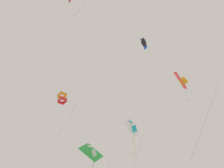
{
  "coord_description": "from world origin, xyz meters",
  "views": [
    {
      "loc": [
        -17.56,
        19.61,
        10.91
      ],
      "look_at": [
        2.44,
        -0.73,
        26.31
      ],
      "focal_mm": 47.9,
      "sensor_mm": 36.0,
      "label": 1
    }
  ],
  "objects_px": {
    "kite_delta_highest": "(92,152)",
    "kite_box_upper_right": "(62,98)",
    "kite_delta_low_drifter": "(181,81)",
    "kite_fish_near_left": "(144,42)",
    "kite_delta_far_centre": "(132,128)"
  },
  "relations": [
    {
      "from": "kite_delta_highest",
      "to": "kite_delta_low_drifter",
      "type": "xyz_separation_m",
      "value": [
        -14.19,
        3.13,
        2.55
      ]
    },
    {
      "from": "kite_fish_near_left",
      "to": "kite_box_upper_right",
      "type": "xyz_separation_m",
      "value": [
        5.31,
        8.49,
        -9.33
      ]
    },
    {
      "from": "kite_delta_highest",
      "to": "kite_box_upper_right",
      "type": "relative_size",
      "value": 1.36
    },
    {
      "from": "kite_delta_highest",
      "to": "kite_box_upper_right",
      "type": "height_order",
      "value": "kite_box_upper_right"
    },
    {
      "from": "kite_delta_far_centre",
      "to": "kite_box_upper_right",
      "type": "xyz_separation_m",
      "value": [
        3.69,
        7.49,
        2.46
      ]
    },
    {
      "from": "kite_box_upper_right",
      "to": "kite_delta_highest",
      "type": "bearing_deg",
      "value": -173.85
    },
    {
      "from": "kite_fish_near_left",
      "to": "kite_delta_low_drifter",
      "type": "xyz_separation_m",
      "value": [
        -8.72,
        6.83,
        -11.89
      ]
    },
    {
      "from": "kite_delta_far_centre",
      "to": "kite_fish_near_left",
      "type": "bearing_deg",
      "value": 109.12
    },
    {
      "from": "kite_delta_far_centre",
      "to": "kite_delta_highest",
      "type": "bearing_deg",
      "value": -67.56
    },
    {
      "from": "kite_delta_highest",
      "to": "kite_delta_far_centre",
      "type": "bearing_deg",
      "value": 120.31
    },
    {
      "from": "kite_fish_near_left",
      "to": "kite_delta_low_drifter",
      "type": "relative_size",
      "value": 0.26
    },
    {
      "from": "kite_fish_near_left",
      "to": "kite_delta_highest",
      "type": "distance_m",
      "value": 15.88
    },
    {
      "from": "kite_fish_near_left",
      "to": "kite_box_upper_right",
      "type": "height_order",
      "value": "kite_fish_near_left"
    },
    {
      "from": "kite_fish_near_left",
      "to": "kite_box_upper_right",
      "type": "relative_size",
      "value": 0.36
    },
    {
      "from": "kite_fish_near_left",
      "to": "kite_delta_highest",
      "type": "xyz_separation_m",
      "value": [
        5.48,
        3.7,
        -14.44
      ]
    }
  ]
}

